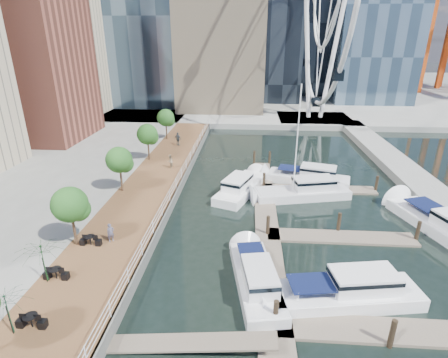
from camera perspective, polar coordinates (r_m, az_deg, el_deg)
ground at (r=23.27m, az=0.15°, el=-19.07°), size 520.00×520.00×0.00m
boardwalk at (r=37.17m, az=-12.15°, el=-2.08°), size 6.00×60.00×1.00m
seawall at (r=36.46m, az=-7.61°, el=-2.25°), size 0.25×60.00×1.00m
land_far at (r=120.47m, az=3.70°, el=14.71°), size 200.00×114.00×1.00m
breakwater at (r=44.50m, az=28.85°, el=-0.37°), size 4.00×60.00×1.00m
pier at (r=72.24m, az=14.48°, el=9.33°), size 14.00×12.00×1.00m
railing at (r=36.08m, az=-7.85°, el=-0.75°), size 0.10×60.00×1.05m
floating_docks at (r=31.95m, az=15.97°, el=-6.60°), size 16.00×34.00×2.60m
street_trees at (r=35.71m, az=-16.76°, el=2.99°), size 2.60×42.60×4.60m
cafe_tables at (r=23.86m, az=-27.21°, el=-16.53°), size 2.50×13.70×0.74m
yacht_foreground at (r=24.30m, az=18.79°, el=-18.40°), size 10.64×4.36×2.15m
pedestrian_near at (r=27.89m, az=-18.03°, el=-8.33°), size 0.63×0.62×1.47m
pedestrian_mid at (r=41.92m, az=-8.81°, el=2.86°), size 0.65×0.82×1.64m
pedestrian_far at (r=51.00m, az=-7.53°, el=6.51°), size 1.22×0.87×1.92m
moored_yachts at (r=33.80m, az=14.86°, el=-5.79°), size 24.08×35.56×11.50m
cafe_seating at (r=22.47m, az=-31.20°, el=-17.01°), size 3.75×10.81×2.76m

